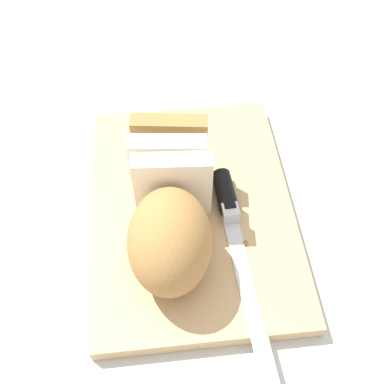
{
  "coord_description": "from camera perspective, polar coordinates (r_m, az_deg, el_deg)",
  "views": [
    {
      "loc": [
        -0.35,
        0.04,
        0.54
      ],
      "look_at": [
        0.0,
        0.0,
        0.05
      ],
      "focal_mm": 44.19,
      "sensor_mm": 36.0,
      "label": 1
    }
  ],
  "objects": [
    {
      "name": "bread_loaf",
      "position": [
        0.55,
        -2.66,
        -2.73
      ],
      "size": [
        0.22,
        0.12,
        0.11
      ],
      "rotation": [
        0.0,
        0.0,
        -0.11
      ],
      "color": "#A8753D",
      "rests_on": "cutting_board"
    },
    {
      "name": "crumb_stray_left",
      "position": [
        0.59,
        6.49,
        -6.13
      ],
      "size": [
        0.01,
        0.01,
        0.01
      ],
      "primitive_type": "sphere",
      "color": "#996633",
      "rests_on": "cutting_board"
    },
    {
      "name": "bread_knife",
      "position": [
        0.6,
        4.66,
        -2.78
      ],
      "size": [
        0.28,
        0.03,
        0.03
      ],
      "rotation": [
        0.0,
        0.0,
        3.18
      ],
      "color": "silver",
      "rests_on": "cutting_board"
    },
    {
      "name": "ground_plane",
      "position": [
        0.64,
        -0.0,
        -2.8
      ],
      "size": [
        3.0,
        3.0,
        0.0
      ],
      "primitive_type": "plane",
      "color": "beige"
    },
    {
      "name": "cutting_board",
      "position": [
        0.63,
        -0.0,
        -2.23
      ],
      "size": [
        0.37,
        0.27,
        0.02
      ],
      "primitive_type": "cube",
      "rotation": [
        0.0,
        0.0,
        -0.01
      ],
      "color": "tan",
      "rests_on": "ground_plane"
    },
    {
      "name": "crumb_near_knife",
      "position": [
        0.57,
        0.13,
        -9.08
      ],
      "size": [
        0.0,
        0.0,
        0.0
      ],
      "primitive_type": "sphere",
      "color": "#996633",
      "rests_on": "cutting_board"
    },
    {
      "name": "crumb_near_loaf",
      "position": [
        0.6,
        -5.89,
        -4.86
      ],
      "size": [
        0.0,
        0.0,
        0.0
      ],
      "primitive_type": "sphere",
      "color": "#996633",
      "rests_on": "cutting_board"
    },
    {
      "name": "crumb_stray_right",
      "position": [
        0.64,
        1.61,
        0.26
      ],
      "size": [
        0.0,
        0.0,
        0.0
      ],
      "primitive_type": "sphere",
      "color": "#996633",
      "rests_on": "cutting_board"
    }
  ]
}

